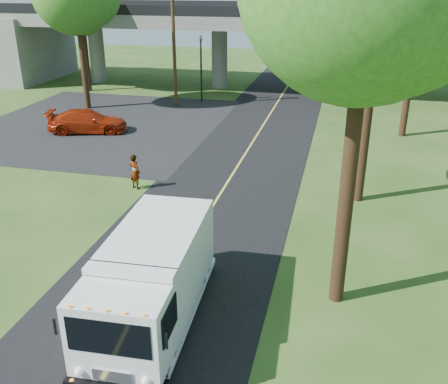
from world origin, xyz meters
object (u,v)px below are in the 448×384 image
(utility_pole, at_px, (174,46))
(tree_left_far, at_px, (82,2))
(step_van, at_px, (152,278))
(pedestrian, at_px, (135,172))
(red_sedan, at_px, (88,121))
(traffic_signal, at_px, (201,62))

(utility_pole, height_order, tree_left_far, tree_left_far)
(tree_left_far, relative_size, step_van, 1.51)
(tree_left_far, relative_size, pedestrian, 5.83)
(utility_pole, height_order, red_sedan, utility_pole)
(utility_pole, xyz_separation_m, red_sedan, (-3.33, -8.00, -3.87))
(utility_pole, relative_size, step_van, 1.38)
(tree_left_far, distance_m, step_van, 34.41)
(traffic_signal, height_order, tree_left_far, tree_left_far)
(traffic_signal, distance_m, pedestrian, 18.38)
(traffic_signal, distance_m, step_van, 28.16)
(traffic_signal, bearing_deg, step_van, -76.90)
(step_van, bearing_deg, red_sedan, 119.91)
(traffic_signal, bearing_deg, tree_left_far, 170.35)
(tree_left_far, bearing_deg, traffic_signal, -9.65)
(step_van, height_order, red_sedan, step_van)
(traffic_signal, height_order, utility_pole, utility_pole)
(traffic_signal, bearing_deg, pedestrian, -84.02)
(tree_left_far, xyz_separation_m, step_van, (17.17, -29.22, -5.98))
(step_van, distance_m, red_sedan, 20.69)
(utility_pole, relative_size, tree_left_far, 0.91)
(red_sedan, bearing_deg, tree_left_far, 10.64)
(traffic_signal, distance_m, utility_pole, 2.86)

